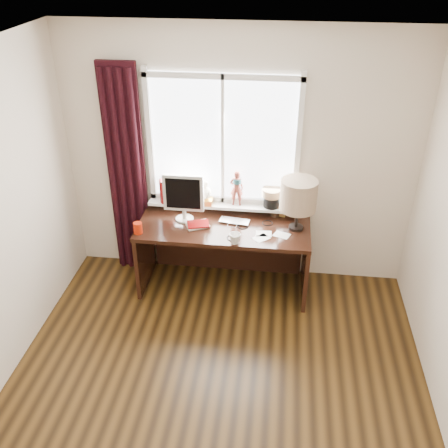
# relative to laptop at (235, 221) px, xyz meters

# --- Properties ---
(floor) EXTENTS (3.50, 4.00, 0.00)m
(floor) POSITION_rel_laptop_xyz_m (-0.00, -1.71, -0.76)
(floor) COLOR #4C3011
(floor) RESTS_ON ground
(ceiling) EXTENTS (3.50, 4.00, 0.00)m
(ceiling) POSITION_rel_laptop_xyz_m (-0.00, -1.71, 1.84)
(ceiling) COLOR white
(ceiling) RESTS_ON wall_back
(wall_back) EXTENTS (3.50, 0.00, 2.60)m
(wall_back) POSITION_rel_laptop_xyz_m (-0.00, 0.29, 0.54)
(wall_back) COLOR beige
(wall_back) RESTS_ON ground
(laptop) EXTENTS (0.32, 0.23, 0.02)m
(laptop) POSITION_rel_laptop_xyz_m (0.00, 0.00, 0.00)
(laptop) COLOR silver
(laptop) RESTS_ON desk
(mug) EXTENTS (0.15, 0.15, 0.11)m
(mug) POSITION_rel_laptop_xyz_m (0.04, -0.38, 0.04)
(mug) COLOR white
(mug) RESTS_ON desk
(red_cup) EXTENTS (0.08, 0.08, 0.11)m
(red_cup) POSITION_rel_laptop_xyz_m (-0.90, -0.32, 0.04)
(red_cup) COLOR #AA1A04
(red_cup) RESTS_ON desk
(window) EXTENTS (1.52, 0.20, 1.40)m
(window) POSITION_rel_laptop_xyz_m (-0.14, 0.24, 0.55)
(window) COLOR white
(window) RESTS_ON ground
(curtain) EXTENTS (0.38, 0.09, 2.25)m
(curtain) POSITION_rel_laptop_xyz_m (-1.13, 0.19, 0.35)
(curtain) COLOR black
(curtain) RESTS_ON floor
(desk) EXTENTS (1.70, 0.70, 0.75)m
(desk) POSITION_rel_laptop_xyz_m (-0.10, 0.01, -0.26)
(desk) COLOR black
(desk) RESTS_ON floor
(monitor) EXTENTS (0.40, 0.18, 0.49)m
(monitor) POSITION_rel_laptop_xyz_m (-0.51, -0.01, 0.27)
(monitor) COLOR beige
(monitor) RESTS_ON desk
(notebook_stack) EXTENTS (0.27, 0.24, 0.03)m
(notebook_stack) POSITION_rel_laptop_xyz_m (-0.36, -0.11, 0.00)
(notebook_stack) COLOR beige
(notebook_stack) RESTS_ON desk
(brush_holder) EXTENTS (0.09, 0.09, 0.25)m
(brush_holder) POSITION_rel_laptop_xyz_m (0.39, 0.18, 0.05)
(brush_holder) COLOR black
(brush_holder) RESTS_ON desk
(icon_frame) EXTENTS (0.10, 0.04, 0.13)m
(icon_frame) POSITION_rel_laptop_xyz_m (0.45, 0.18, 0.05)
(icon_frame) COLOR gold
(icon_frame) RESTS_ON desk
(table_lamp) EXTENTS (0.35, 0.35, 0.52)m
(table_lamp) POSITION_rel_laptop_xyz_m (0.60, -0.05, 0.35)
(table_lamp) COLOR black
(table_lamp) RESTS_ON desk
(loose_papers) EXTENTS (0.38, 0.25, 0.00)m
(loose_papers) POSITION_rel_laptop_xyz_m (0.35, -0.21, -0.01)
(loose_papers) COLOR white
(loose_papers) RESTS_ON desk
(desk_cables) EXTENTS (0.47, 0.48, 0.01)m
(desk_cables) POSITION_rel_laptop_xyz_m (0.13, -0.14, -0.01)
(desk_cables) COLOR black
(desk_cables) RESTS_ON desk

